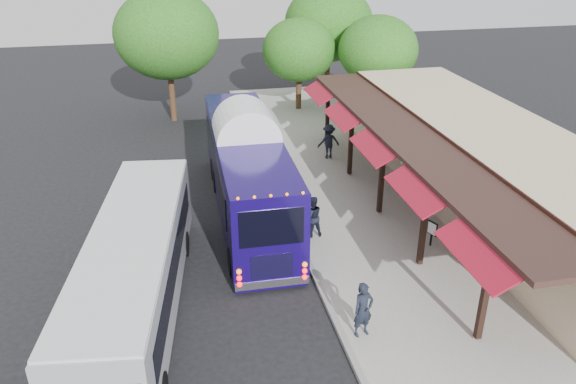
{
  "coord_description": "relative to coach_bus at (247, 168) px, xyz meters",
  "views": [
    {
      "loc": [
        -4.24,
        -15.32,
        10.98
      ],
      "look_at": [
        -0.2,
        3.4,
        1.8
      ],
      "focal_mm": 35.0,
      "sensor_mm": 36.0,
      "label": 1
    }
  ],
  "objects": [
    {
      "name": "coach_bus",
      "position": [
        0.0,
        0.0,
        0.0
      ],
      "size": [
        2.68,
        11.87,
        3.77
      ],
      "rotation": [
        0.0,
        0.0,
        -0.02
      ],
      "color": "#13064F",
      "rests_on": "ground"
    },
    {
      "name": "ped_c",
      "position": [
        2.05,
        2.79,
        -1.07
      ],
      "size": [
        0.96,
        0.93,
        1.62
      ],
      "primitive_type": "imported",
      "rotation": [
        0.0,
        0.0,
        3.89
      ],
      "color": "black",
      "rests_on": "sidewalk"
    },
    {
      "name": "tree_left",
      "position": [
        5.29,
        13.48,
        1.86
      ],
      "size": [
        4.56,
        4.56,
        5.84
      ],
      "color": "#382314",
      "rests_on": "ground"
    },
    {
      "name": "sidewalk",
      "position": [
        6.45,
        -1.45,
        -1.95
      ],
      "size": [
        10.0,
        40.0,
        0.15
      ],
      "primitive_type": "cube",
      "color": "#9E9B93",
      "rests_on": "ground"
    },
    {
      "name": "city_bus",
      "position": [
        -4.28,
        -5.92,
        -0.41
      ],
      "size": [
        3.77,
        11.13,
        2.93
      ],
      "rotation": [
        0.0,
        0.0,
        -0.13
      ],
      "color": "#95999E",
      "rests_on": "ground"
    },
    {
      "name": "ped_a",
      "position": [
        2.05,
        -8.53,
        -1.01
      ],
      "size": [
        0.71,
        0.55,
        1.73
      ],
      "primitive_type": "imported",
      "rotation": [
        0.0,
        0.0,
        0.24
      ],
      "color": "black",
      "rests_on": "sidewalk"
    },
    {
      "name": "ground",
      "position": [
        1.45,
        -5.45,
        -2.03
      ],
      "size": [
        90.0,
        90.0,
        0.0
      ],
      "primitive_type": "plane",
      "color": "black",
      "rests_on": "ground"
    },
    {
      "name": "station_shelter",
      "position": [
        9.83,
        -1.45,
        -0.18
      ],
      "size": [
        8.15,
        20.0,
        3.6
      ],
      "color": "tan",
      "rests_on": "ground"
    },
    {
      "name": "tree_right",
      "position": [
        9.72,
        11.46,
        2.07
      ],
      "size": [
        4.81,
        4.81,
        6.15
      ],
      "color": "#382314",
      "rests_on": "ground"
    },
    {
      "name": "tree_mid",
      "position": [
        7.92,
        16.13,
        2.97
      ],
      "size": [
        5.86,
        5.86,
        7.5
      ],
      "color": "#382314",
      "rests_on": "ground"
    },
    {
      "name": "ped_b",
      "position": [
        2.05,
        -2.66,
        -1.06
      ],
      "size": [
        0.84,
        0.68,
        1.64
      ],
      "primitive_type": "imported",
      "rotation": [
        0.0,
        0.0,
        3.21
      ],
      "color": "black",
      "rests_on": "sidewalk"
    },
    {
      "name": "curb",
      "position": [
        1.5,
        -1.45,
        -1.95
      ],
      "size": [
        0.2,
        40.0,
        0.16
      ],
      "primitive_type": "cube",
      "color": "gray",
      "rests_on": "ground"
    },
    {
      "name": "sign_board",
      "position": [
        6.18,
        -4.31,
        -1.2
      ],
      "size": [
        0.2,
        0.43,
        0.99
      ],
      "rotation": [
        0.0,
        0.0,
        0.37
      ],
      "color": "black",
      "rests_on": "sidewalk"
    },
    {
      "name": "tree_far",
      "position": [
        -2.67,
        13.14,
        3.16
      ],
      "size": [
        6.07,
        6.07,
        7.78
      ],
      "color": "#382314",
      "rests_on": "ground"
    },
    {
      "name": "ped_d",
      "position": [
        4.85,
        4.88,
        -0.99
      ],
      "size": [
        1.17,
        0.71,
        1.77
      ],
      "primitive_type": "imported",
      "rotation": [
        0.0,
        0.0,
        3.19
      ],
      "color": "black",
      "rests_on": "sidewalk"
    }
  ]
}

